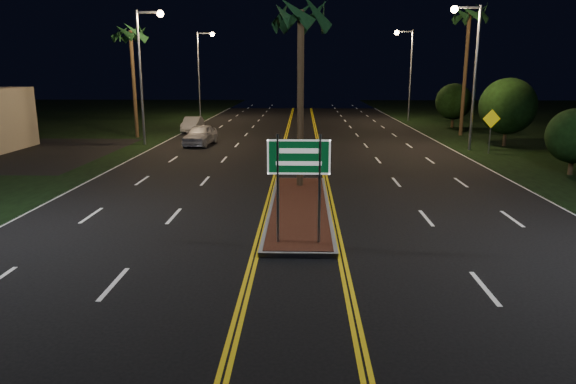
{
  "coord_description": "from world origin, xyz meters",
  "views": [
    {
      "loc": [
        0.11,
        -11.57,
        5.09
      ],
      "look_at": [
        -0.28,
        1.86,
        1.9
      ],
      "focal_mm": 32.0,
      "sensor_mm": 36.0,
      "label": 1
    }
  ],
  "objects_px": {
    "streetlight_left_mid": "(145,62)",
    "palm_left_far": "(130,34)",
    "streetlight_left_far": "(202,65)",
    "palm_median": "(301,16)",
    "streetlight_right_mid": "(470,61)",
    "car_far": "(193,123)",
    "streetlight_right_far": "(407,65)",
    "palm_right_far": "(470,16)",
    "highway_sign": "(299,167)",
    "car_near": "(200,133)",
    "shrub_mid": "(508,106)",
    "median_island": "(299,207)",
    "warning_sign": "(491,125)",
    "shrub_far": "(454,102)",
    "shrub_near": "(575,136)"
  },
  "relations": [
    {
      "from": "streetlight_right_mid",
      "to": "palm_left_far",
      "type": "relative_size",
      "value": 1.02
    },
    {
      "from": "streetlight_right_mid",
      "to": "car_far",
      "type": "bearing_deg",
      "value": 153.3
    },
    {
      "from": "palm_right_far",
      "to": "car_near",
      "type": "relative_size",
      "value": 2.09
    },
    {
      "from": "palm_median",
      "to": "car_far",
      "type": "height_order",
      "value": "palm_median"
    },
    {
      "from": "streetlight_left_mid",
      "to": "car_near",
      "type": "xyz_separation_m",
      "value": [
        3.56,
        0.01,
        -4.84
      ]
    },
    {
      "from": "car_far",
      "to": "palm_right_far",
      "type": "bearing_deg",
      "value": -5.27
    },
    {
      "from": "car_far",
      "to": "warning_sign",
      "type": "height_order",
      "value": "warning_sign"
    },
    {
      "from": "streetlight_right_mid",
      "to": "warning_sign",
      "type": "distance_m",
      "value": 4.23
    },
    {
      "from": "palm_right_far",
      "to": "shrub_mid",
      "type": "relative_size",
      "value": 2.23
    },
    {
      "from": "car_near",
      "to": "streetlight_left_far",
      "type": "bearing_deg",
      "value": 106.12
    },
    {
      "from": "shrub_mid",
      "to": "warning_sign",
      "type": "height_order",
      "value": "shrub_mid"
    },
    {
      "from": "palm_median",
      "to": "shrub_mid",
      "type": "height_order",
      "value": "palm_median"
    },
    {
      "from": "highway_sign",
      "to": "palm_median",
      "type": "height_order",
      "value": "palm_median"
    },
    {
      "from": "streetlight_right_mid",
      "to": "streetlight_right_far",
      "type": "relative_size",
      "value": 1.0
    },
    {
      "from": "streetlight_right_far",
      "to": "warning_sign",
      "type": "distance_m",
      "value": 21.67
    },
    {
      "from": "streetlight_left_mid",
      "to": "highway_sign",
      "type": "bearing_deg",
      "value": -63.41
    },
    {
      "from": "shrub_mid",
      "to": "car_far",
      "type": "xyz_separation_m",
      "value": [
        -23.29,
        8.01,
        -2.0
      ]
    },
    {
      "from": "streetlight_left_far",
      "to": "palm_left_far",
      "type": "distance_m",
      "value": 16.28
    },
    {
      "from": "palm_median",
      "to": "streetlight_left_mid",
      "type": "bearing_deg",
      "value": 128.17
    },
    {
      "from": "palm_left_far",
      "to": "car_near",
      "type": "height_order",
      "value": "palm_left_far"
    },
    {
      "from": "median_island",
      "to": "highway_sign",
      "type": "xyz_separation_m",
      "value": [
        0.0,
        -4.2,
        2.32
      ]
    },
    {
      "from": "highway_sign",
      "to": "palm_left_far",
      "type": "xyz_separation_m",
      "value": [
        -12.8,
        25.2,
        5.34
      ]
    },
    {
      "from": "palm_right_far",
      "to": "palm_median",
      "type": "bearing_deg",
      "value": -123.28
    },
    {
      "from": "streetlight_right_far",
      "to": "palm_left_far",
      "type": "height_order",
      "value": "streetlight_right_far"
    },
    {
      "from": "streetlight_left_far",
      "to": "shrub_near",
      "type": "relative_size",
      "value": 2.73
    },
    {
      "from": "highway_sign",
      "to": "streetlight_left_far",
      "type": "distance_m",
      "value": 42.67
    },
    {
      "from": "palm_median",
      "to": "palm_left_far",
      "type": "relative_size",
      "value": 0.94
    },
    {
      "from": "highway_sign",
      "to": "car_near",
      "type": "height_order",
      "value": "highway_sign"
    },
    {
      "from": "shrub_mid",
      "to": "shrub_far",
      "type": "height_order",
      "value": "shrub_mid"
    },
    {
      "from": "streetlight_right_far",
      "to": "car_far",
      "type": "bearing_deg",
      "value": -153.34
    },
    {
      "from": "streetlight_right_mid",
      "to": "warning_sign",
      "type": "bearing_deg",
      "value": -47.28
    },
    {
      "from": "streetlight_left_mid",
      "to": "palm_median",
      "type": "xyz_separation_m",
      "value": [
        10.61,
        -13.5,
        1.62
      ]
    },
    {
      "from": "highway_sign",
      "to": "palm_left_far",
      "type": "height_order",
      "value": "palm_left_far"
    },
    {
      "from": "streetlight_left_mid",
      "to": "palm_left_far",
      "type": "distance_m",
      "value": 5.01
    },
    {
      "from": "streetlight_left_mid",
      "to": "palm_left_far",
      "type": "height_order",
      "value": "streetlight_left_mid"
    },
    {
      "from": "palm_median",
      "to": "car_far",
      "type": "distance_m",
      "value": 24.33
    },
    {
      "from": "car_near",
      "to": "car_far",
      "type": "bearing_deg",
      "value": 111.64
    },
    {
      "from": "median_island",
      "to": "streetlight_left_mid",
      "type": "distance_m",
      "value": 20.8
    },
    {
      "from": "streetlight_left_mid",
      "to": "warning_sign",
      "type": "height_order",
      "value": "streetlight_left_mid"
    },
    {
      "from": "palm_median",
      "to": "shrub_far",
      "type": "height_order",
      "value": "palm_median"
    },
    {
      "from": "streetlight_left_far",
      "to": "palm_median",
      "type": "bearing_deg",
      "value": -72.42
    },
    {
      "from": "car_far",
      "to": "streetlight_left_mid",
      "type": "bearing_deg",
      "value": -99.46
    },
    {
      "from": "median_island",
      "to": "shrub_near",
      "type": "xyz_separation_m",
      "value": [
        13.5,
        7.0,
        1.86
      ]
    },
    {
      "from": "streetlight_left_far",
      "to": "palm_median",
      "type": "xyz_separation_m",
      "value": [
        10.61,
        -33.5,
        1.62
      ]
    },
    {
      "from": "highway_sign",
      "to": "streetlight_right_far",
      "type": "bearing_deg",
      "value": 74.85
    },
    {
      "from": "warning_sign",
      "to": "palm_right_far",
      "type": "bearing_deg",
      "value": 74.42
    },
    {
      "from": "streetlight_left_mid",
      "to": "streetlight_left_far",
      "type": "distance_m",
      "value": 20.0
    },
    {
      "from": "streetlight_left_mid",
      "to": "palm_median",
      "type": "height_order",
      "value": "streetlight_left_mid"
    },
    {
      "from": "streetlight_right_far",
      "to": "shrub_far",
      "type": "bearing_deg",
      "value": -62.02
    },
    {
      "from": "highway_sign",
      "to": "warning_sign",
      "type": "bearing_deg",
      "value": 56.62
    }
  ]
}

